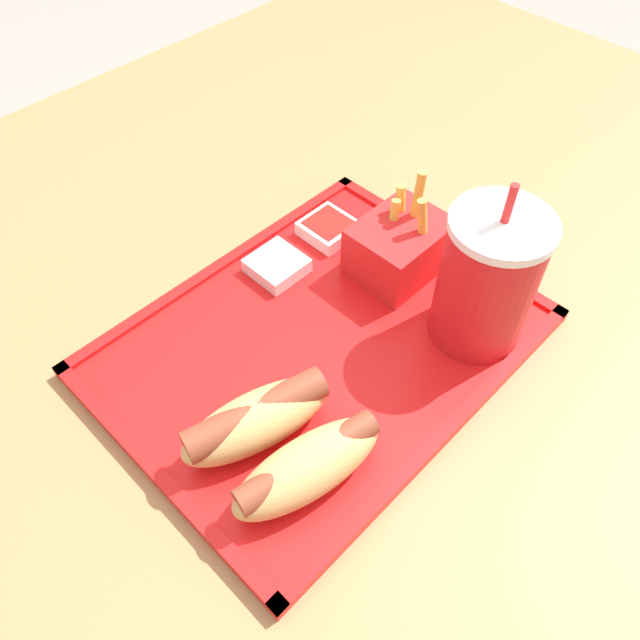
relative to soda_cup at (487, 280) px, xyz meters
name	(u,v)px	position (x,y,z in m)	size (l,w,h in m)	color
ground_plane	(329,587)	(0.10, -0.08, -0.83)	(8.00, 8.00, 0.00)	gray
dining_table	(331,505)	(0.10, -0.08, -0.45)	(1.45, 1.16, 0.75)	olive
food_tray	(320,344)	(0.11, -0.09, -0.07)	(0.38, 0.29, 0.01)	red
soda_cup	(487,280)	(0.00, 0.00, 0.00)	(0.09, 0.09, 0.17)	red
hot_dog_far	(308,466)	(0.22, 0.00, -0.04)	(0.14, 0.07, 0.05)	tan
hot_dog_near	(257,419)	(0.22, -0.06, -0.04)	(0.14, 0.08, 0.05)	tan
fries_carton	(400,246)	(-0.01, -0.10, -0.04)	(0.09, 0.07, 0.11)	red
sauce_cup_mayo	(277,265)	(0.08, -0.19, -0.06)	(0.05, 0.05, 0.02)	silver
sauce_cup_ketchup	(328,228)	(0.00, -0.19, -0.06)	(0.05, 0.05, 0.02)	silver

